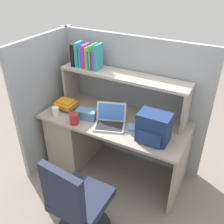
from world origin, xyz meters
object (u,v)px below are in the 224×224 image
Objects in this scene: tissue_box at (87,114)px; computer_mouse at (132,128)px; backpack at (154,128)px; laptop at (110,121)px; paper_cup at (56,111)px; office_chair at (78,208)px; snack_canister at (74,119)px.

computer_mouse is at bearing -6.90° from tissue_box.
backpack is at bearing -13.80° from tissue_box.
backpack reaches higher than laptop.
paper_cup is (-0.86, -0.15, 0.03)m from computer_mouse.
laptop is 0.29m from tissue_box.
office_chair reaches higher than computer_mouse.
snack_canister is at bearing -171.77° from backpack.
office_chair is (0.42, -0.81, -0.39)m from tissue_box.
backpack is at bearing 3.92° from paper_cup.
tissue_box is at bearing 177.55° from backpack.
snack_canister is (-0.34, -0.15, 0.01)m from laptop.
laptop reaches higher than paper_cup.
paper_cup is at bearing -37.17° from office_chair.
backpack is at bearing -4.13° from laptop.
laptop is 0.64m from paper_cup.
tissue_box is (0.34, 0.11, 0.00)m from paper_cup.
paper_cup is 0.36m from tissue_box.
tissue_box reaches higher than paper_cup.
paper_cup is (-0.63, -0.11, -0.00)m from laptop.
backpack reaches higher than tissue_box.
office_chair is at bearing -81.04° from laptop.
laptop is at bearing 165.38° from computer_mouse.
snack_canister reaches higher than tissue_box.
computer_mouse is at bearing 18.64° from snack_canister.
laptop is 0.49m from backpack.
computer_mouse is at bearing 9.90° from paper_cup.
paper_cup is at bearing -173.49° from tissue_box.
backpack is at bearing -108.95° from office_chair.
laptop is at bearing 24.13° from snack_canister.
computer_mouse is 0.88× the size of snack_canister.
laptop is at bearing -11.00° from tissue_box.
laptop is 4.05× the size of paper_cup.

